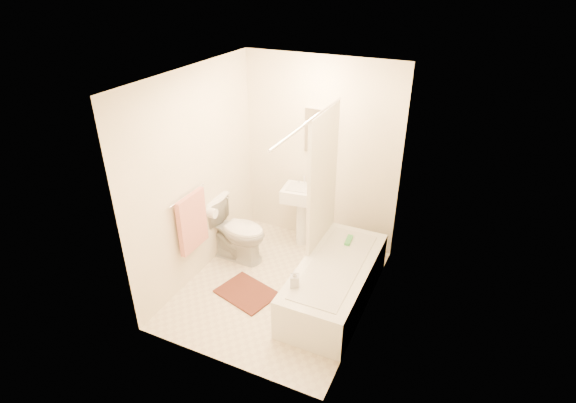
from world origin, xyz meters
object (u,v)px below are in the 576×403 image
at_px(bathtub, 335,282).
at_px(soap_bottle, 295,278).
at_px(sink, 302,214).
at_px(bath_mat, 247,293).
at_px(toilet, 236,230).

bearing_deg(bathtub, soap_bottle, -116.74).
xyz_separation_m(bathtub, soap_bottle, (-0.25, -0.50, 0.33)).
xyz_separation_m(sink, bath_mat, (-0.15, -1.20, -0.44)).
relative_size(sink, bathtub, 0.55).
distance_m(sink, soap_bottle, 1.48).
height_order(bathtub, bath_mat, bathtub).
distance_m(bathtub, bath_mat, 1.00).
height_order(sink, bath_mat, sink).
xyz_separation_m(bath_mat, soap_bottle, (0.67, -0.18, 0.55)).
relative_size(toilet, bath_mat, 1.27).
distance_m(bath_mat, soap_bottle, 0.88).
distance_m(toilet, soap_bottle, 1.38).
distance_m(toilet, bathtub, 1.42).
bearing_deg(soap_bottle, bathtub, 63.26).
height_order(toilet, sink, sink).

